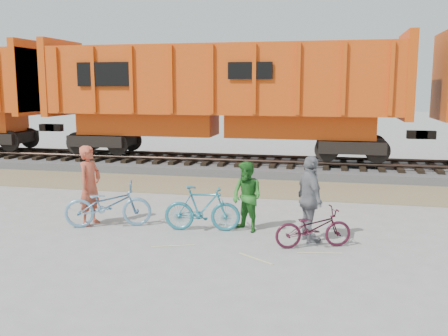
{
  "coord_description": "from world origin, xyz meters",
  "views": [
    {
      "loc": [
        2.19,
        -10.31,
        3.28
      ],
      "look_at": [
        -0.42,
        1.5,
        1.3
      ],
      "focal_mm": 40.0,
      "sensor_mm": 36.0,
      "label": 1
    }
  ],
  "objects_px": {
    "hopper_car_center": "(221,94)",
    "person_man": "(247,197)",
    "bicycle_teal": "(202,209)",
    "bicycle_maroon": "(313,228)",
    "person_woman": "(310,199)",
    "bicycle_blue": "(108,205)",
    "person_solo": "(90,185)"
  },
  "relations": [
    {
      "from": "bicycle_maroon",
      "to": "person_woman",
      "type": "relative_size",
      "value": 0.86
    },
    {
      "from": "bicycle_maroon",
      "to": "person_man",
      "type": "relative_size",
      "value": 0.99
    },
    {
      "from": "bicycle_blue",
      "to": "bicycle_teal",
      "type": "bearing_deg",
      "value": -106.51
    },
    {
      "from": "hopper_car_center",
      "to": "bicycle_blue",
      "type": "xyz_separation_m",
      "value": [
        -0.77,
        -8.71,
        -2.48
      ]
    },
    {
      "from": "bicycle_maroon",
      "to": "person_solo",
      "type": "bearing_deg",
      "value": 62.48
    },
    {
      "from": "bicycle_teal",
      "to": "bicycle_maroon",
      "type": "height_order",
      "value": "bicycle_teal"
    },
    {
      "from": "hopper_car_center",
      "to": "person_woman",
      "type": "height_order",
      "value": "hopper_car_center"
    },
    {
      "from": "bicycle_teal",
      "to": "person_woman",
      "type": "relative_size",
      "value": 0.94
    },
    {
      "from": "bicycle_maroon",
      "to": "person_solo",
      "type": "height_order",
      "value": "person_solo"
    },
    {
      "from": "bicycle_blue",
      "to": "person_man",
      "type": "distance_m",
      "value": 3.29
    },
    {
      "from": "person_man",
      "to": "person_solo",
      "type": "bearing_deg",
      "value": -143.09
    },
    {
      "from": "bicycle_blue",
      "to": "hopper_car_center",
      "type": "bearing_deg",
      "value": -24.92
    },
    {
      "from": "bicycle_teal",
      "to": "bicycle_maroon",
      "type": "xyz_separation_m",
      "value": [
        2.54,
        -0.68,
        -0.1
      ]
    },
    {
      "from": "hopper_car_center",
      "to": "person_woman",
      "type": "relative_size",
      "value": 7.56
    },
    {
      "from": "bicycle_maroon",
      "to": "person_woman",
      "type": "xyz_separation_m",
      "value": [
        -0.1,
        0.4,
        0.51
      ]
    },
    {
      "from": "person_man",
      "to": "bicycle_blue",
      "type": "bearing_deg",
      "value": -140.8
    },
    {
      "from": "person_solo",
      "to": "bicycle_blue",
      "type": "bearing_deg",
      "value": -92.59
    },
    {
      "from": "hopper_car_center",
      "to": "person_man",
      "type": "distance_m",
      "value": 9.01
    },
    {
      "from": "person_man",
      "to": "person_woman",
      "type": "bearing_deg",
      "value": 14.98
    },
    {
      "from": "bicycle_blue",
      "to": "person_woman",
      "type": "bearing_deg",
      "value": -111.63
    },
    {
      "from": "hopper_car_center",
      "to": "bicycle_teal",
      "type": "xyz_separation_m",
      "value": [
        1.49,
        -8.58,
        -2.48
      ]
    },
    {
      "from": "bicycle_teal",
      "to": "person_man",
      "type": "distance_m",
      "value": 1.06
    },
    {
      "from": "bicycle_maroon",
      "to": "person_solo",
      "type": "distance_m",
      "value": 5.36
    },
    {
      "from": "hopper_car_center",
      "to": "person_solo",
      "type": "relative_size",
      "value": 7.34
    },
    {
      "from": "person_man",
      "to": "bicycle_maroon",
      "type": "bearing_deg",
      "value": 3.63
    },
    {
      "from": "hopper_car_center",
      "to": "person_man",
      "type": "bearing_deg",
      "value": -73.43
    },
    {
      "from": "person_woman",
      "to": "bicycle_blue",
      "type": "bearing_deg",
      "value": 62.74
    },
    {
      "from": "hopper_car_center",
      "to": "bicycle_teal",
      "type": "bearing_deg",
      "value": -80.13
    },
    {
      "from": "bicycle_maroon",
      "to": "person_man",
      "type": "bearing_deg",
      "value": 39.68
    },
    {
      "from": "bicycle_maroon",
      "to": "person_solo",
      "type": "relative_size",
      "value": 0.84
    },
    {
      "from": "hopper_car_center",
      "to": "person_woman",
      "type": "bearing_deg",
      "value": -66.07
    },
    {
      "from": "person_man",
      "to": "person_woman",
      "type": "relative_size",
      "value": 0.87
    }
  ]
}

